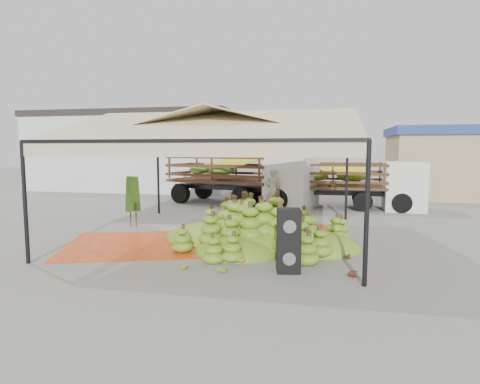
% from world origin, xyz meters
% --- Properties ---
extents(ground, '(90.00, 90.00, 0.00)m').
position_xyz_m(ground, '(0.00, 0.00, 0.00)').
color(ground, slate).
rests_on(ground, ground).
extents(canopy_tent, '(8.10, 8.10, 4.00)m').
position_xyz_m(canopy_tent, '(0.00, 0.00, 3.30)').
color(canopy_tent, black).
rests_on(canopy_tent, ground).
extents(building_white, '(14.30, 6.30, 5.40)m').
position_xyz_m(building_white, '(-10.00, 14.00, 2.71)').
color(building_white, silver).
rests_on(building_white, ground).
extents(building_tan, '(6.30, 5.30, 4.10)m').
position_xyz_m(building_tan, '(10.00, 13.00, 2.07)').
color(building_tan, tan).
rests_on(building_tan, ground).
extents(tarp_left, '(4.89, 4.77, 0.01)m').
position_xyz_m(tarp_left, '(-2.36, -1.64, 0.01)').
color(tarp_left, '#DC5D14').
rests_on(tarp_left, ground).
extents(tarp_right, '(4.77, 4.93, 0.01)m').
position_xyz_m(tarp_right, '(1.71, 0.78, 0.01)').
color(tarp_right, '#C64912').
rests_on(tarp_right, ground).
extents(banana_heap, '(6.46, 5.40, 1.34)m').
position_xyz_m(banana_heap, '(1.35, -0.76, 0.67)').
color(banana_heap, '#4F7E1A').
rests_on(banana_heap, ground).
extents(hand_yellow_a, '(0.56, 0.49, 0.23)m').
position_xyz_m(hand_yellow_a, '(1.10, -2.92, 0.11)').
color(hand_yellow_a, gold).
rests_on(hand_yellow_a, ground).
extents(hand_yellow_b, '(0.49, 0.44, 0.18)m').
position_xyz_m(hand_yellow_b, '(-0.11, -3.70, 0.09)').
color(hand_yellow_b, gold).
rests_on(hand_yellow_b, ground).
extents(hand_red_a, '(0.40, 0.34, 0.17)m').
position_xyz_m(hand_red_a, '(3.70, -1.91, 0.09)').
color(hand_red_a, '#5B2E14').
rests_on(hand_red_a, ground).
extents(hand_red_b, '(0.49, 0.40, 0.22)m').
position_xyz_m(hand_red_b, '(3.70, -3.44, 0.11)').
color(hand_red_b, '#5D2A15').
rests_on(hand_red_b, ground).
extents(hand_green, '(0.52, 0.46, 0.20)m').
position_xyz_m(hand_green, '(0.83, -3.70, 0.10)').
color(hand_green, '#477B19').
rests_on(hand_green, ground).
extents(hanging_bunches, '(1.74, 0.24, 0.20)m').
position_xyz_m(hanging_bunches, '(2.28, 0.64, 2.62)').
color(hanging_bunches, '#3D801A').
rests_on(hanging_bunches, ground).
extents(speaker_stack, '(0.60, 0.55, 1.47)m').
position_xyz_m(speaker_stack, '(2.37, -3.36, 0.73)').
color(speaker_stack, black).
rests_on(speaker_stack, ground).
extents(banana_leaves, '(0.96, 1.36, 3.70)m').
position_xyz_m(banana_leaves, '(-3.70, 0.68, 0.00)').
color(banana_leaves, '#397820').
rests_on(banana_leaves, ground).
extents(vendor, '(0.83, 0.67, 1.98)m').
position_xyz_m(vendor, '(0.84, 5.57, 0.99)').
color(vendor, gray).
rests_on(vendor, ground).
extents(truck_left, '(7.97, 4.48, 2.60)m').
position_xyz_m(truck_left, '(-0.79, 7.66, 1.60)').
color(truck_left, '#4E2B1A').
rests_on(truck_left, ground).
extents(truck_right, '(6.62, 2.50, 2.24)m').
position_xyz_m(truck_right, '(4.63, 7.45, 1.38)').
color(truck_right, '#4F2E1A').
rests_on(truck_right, ground).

